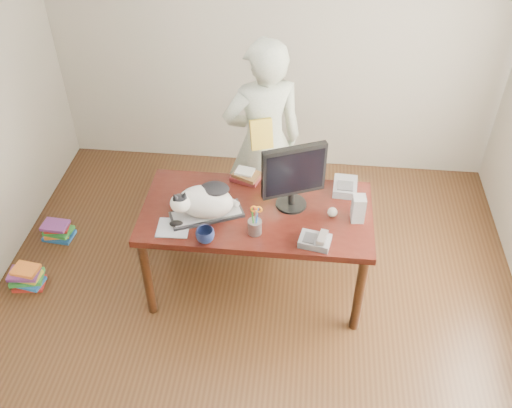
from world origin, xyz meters
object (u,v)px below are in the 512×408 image
object	(u,v)px
monitor	(294,174)
calculator	(345,187)
desk	(258,219)
book_pile_a	(27,277)
phone	(316,240)
pen_cup	(255,225)
person	(263,143)
speaker	(358,209)
mouse	(176,224)
baseball	(332,212)
book_stack	(246,176)
cat	(204,201)
keyboard	(207,214)
coffee_mug	(205,235)

from	to	relation	value
monitor	calculator	distance (m)	0.50
desk	book_pile_a	bearing A→B (deg)	-170.97
phone	desk	bearing A→B (deg)	149.32
pen_cup	book_pile_a	xyz separation A→B (m)	(-1.76, 0.03, -0.73)
desk	pen_cup	size ratio (longest dim) A/B	6.81
desk	person	distance (m)	0.65
pen_cup	speaker	distance (m)	0.71
mouse	person	world-z (taller)	person
calculator	baseball	bearing A→B (deg)	-103.35
mouse	book_stack	distance (m)	0.69
book_pile_a	pen_cup	bearing A→B (deg)	-0.87
calculator	desk	bearing A→B (deg)	-157.17
cat	baseball	size ratio (longest dim) A/B	6.73
pen_cup	speaker	xyz separation A→B (m)	(0.68, 0.20, 0.03)
cat	book_stack	world-z (taller)	cat
keyboard	phone	world-z (taller)	phone
calculator	mouse	bearing A→B (deg)	-152.05
mouse	coffee_mug	world-z (taller)	coffee_mug
coffee_mug	baseball	xyz separation A→B (m)	(0.82, 0.33, -0.01)
monitor	phone	distance (m)	0.47
cat	speaker	bearing A→B (deg)	-19.18
cat	keyboard	bearing A→B (deg)	8.36
keyboard	baseball	bearing A→B (deg)	-17.69
monitor	calculator	world-z (taller)	monitor
cat	coffee_mug	xyz separation A→B (m)	(0.05, -0.24, -0.09)
speaker	baseball	size ratio (longest dim) A/B	2.83
phone	book_pile_a	bearing A→B (deg)	-171.20
desk	book_pile_a	xyz separation A→B (m)	(-1.75, -0.28, -0.51)
pen_cup	book_stack	world-z (taller)	pen_cup
cat	book_pile_a	xyz separation A→B (m)	(-1.40, -0.10, -0.80)
desk	monitor	distance (m)	0.49
keyboard	speaker	world-z (taller)	speaker
keyboard	book_pile_a	xyz separation A→B (m)	(-1.42, -0.11, -0.68)
pen_cup	mouse	bearing A→B (deg)	179.10
monitor	coffee_mug	world-z (taller)	monitor
coffee_mug	book_pile_a	world-z (taller)	coffee_mug
cat	calculator	size ratio (longest dim) A/B	1.98
speaker	calculator	xyz separation A→B (m)	(-0.08, 0.31, -0.06)
coffee_mug	book_pile_a	distance (m)	1.62
keyboard	book_pile_a	world-z (taller)	keyboard
phone	keyboard	bearing A→B (deg)	176.40
coffee_mug	calculator	xyz separation A→B (m)	(0.91, 0.63, -0.02)
coffee_mug	phone	world-z (taller)	coffee_mug
phone	coffee_mug	bearing A→B (deg)	-165.13
keyboard	phone	xyz separation A→B (m)	(0.75, -0.20, 0.02)
mouse	calculator	world-z (taller)	calculator
mouse	speaker	bearing A→B (deg)	6.33
monitor	phone	world-z (taller)	monitor
keyboard	person	distance (m)	0.84
pen_cup	book_stack	xyz separation A→B (m)	(-0.12, 0.57, -0.03)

